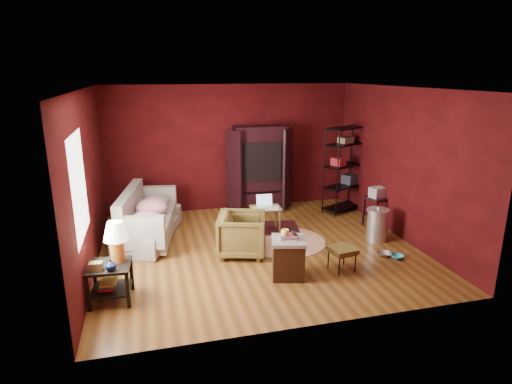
{
  "coord_description": "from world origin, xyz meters",
  "views": [
    {
      "loc": [
        -1.83,
        -6.86,
        3.07
      ],
      "look_at": [
        0.0,
        0.2,
        1.0
      ],
      "focal_mm": 30.0,
      "sensor_mm": 36.0,
      "label": 1
    }
  ],
  "objects_px": {
    "sofa": "(148,220)",
    "wire_shelving": "(345,166)",
    "tv_armoire": "(259,167)",
    "armchair": "(242,232)",
    "hamper": "(288,257)",
    "laptop_desk": "(265,210)",
    "side_table": "(113,254)"
  },
  "relations": [
    {
      "from": "armchair",
      "to": "side_table",
      "type": "bearing_deg",
      "value": 132.89
    },
    {
      "from": "sofa",
      "to": "hamper",
      "type": "xyz_separation_m",
      "value": [
        2.05,
        -2.06,
        -0.07
      ]
    },
    {
      "from": "wire_shelving",
      "to": "side_table",
      "type": "bearing_deg",
      "value": -174.63
    },
    {
      "from": "armchair",
      "to": "wire_shelving",
      "type": "distance_m",
      "value": 3.32
    },
    {
      "from": "hamper",
      "to": "laptop_desk",
      "type": "height_order",
      "value": "laptop_desk"
    },
    {
      "from": "side_table",
      "to": "wire_shelving",
      "type": "distance_m",
      "value": 5.53
    },
    {
      "from": "sofa",
      "to": "wire_shelving",
      "type": "bearing_deg",
      "value": -63.35
    },
    {
      "from": "armchair",
      "to": "wire_shelving",
      "type": "xyz_separation_m",
      "value": [
        2.73,
        1.77,
        0.64
      ]
    },
    {
      "from": "armchair",
      "to": "wire_shelving",
      "type": "relative_size",
      "value": 0.42
    },
    {
      "from": "tv_armoire",
      "to": "wire_shelving",
      "type": "distance_m",
      "value": 1.91
    },
    {
      "from": "side_table",
      "to": "tv_armoire",
      "type": "xyz_separation_m",
      "value": [
        2.96,
        3.41,
        0.33
      ]
    },
    {
      "from": "side_table",
      "to": "laptop_desk",
      "type": "bearing_deg",
      "value": 36.02
    },
    {
      "from": "wire_shelving",
      "to": "sofa",
      "type": "bearing_deg",
      "value": 164.43
    },
    {
      "from": "laptop_desk",
      "to": "wire_shelving",
      "type": "bearing_deg",
      "value": 26.38
    },
    {
      "from": "sofa",
      "to": "armchair",
      "type": "relative_size",
      "value": 2.49
    },
    {
      "from": "armchair",
      "to": "wire_shelving",
      "type": "bearing_deg",
      "value": -40.67
    },
    {
      "from": "sofa",
      "to": "side_table",
      "type": "relative_size",
      "value": 1.81
    },
    {
      "from": "hamper",
      "to": "tv_armoire",
      "type": "relative_size",
      "value": 0.37
    },
    {
      "from": "laptop_desk",
      "to": "tv_armoire",
      "type": "bearing_deg",
      "value": 85.3
    },
    {
      "from": "tv_armoire",
      "to": "wire_shelving",
      "type": "bearing_deg",
      "value": -16.33
    },
    {
      "from": "side_table",
      "to": "tv_armoire",
      "type": "bearing_deg",
      "value": 49.02
    },
    {
      "from": "armchair",
      "to": "side_table",
      "type": "xyz_separation_m",
      "value": [
        -2.03,
        -1.01,
        0.26
      ]
    },
    {
      "from": "wire_shelving",
      "to": "tv_armoire",
      "type": "bearing_deg",
      "value": 135.7
    },
    {
      "from": "side_table",
      "to": "sofa",
      "type": "bearing_deg",
      "value": 76.85
    },
    {
      "from": "side_table",
      "to": "hamper",
      "type": "distance_m",
      "value": 2.56
    },
    {
      "from": "hamper",
      "to": "wire_shelving",
      "type": "distance_m",
      "value": 3.62
    },
    {
      "from": "armchair",
      "to": "tv_armoire",
      "type": "xyz_separation_m",
      "value": [
        0.93,
        2.4,
        0.59
      ]
    },
    {
      "from": "tv_armoire",
      "to": "laptop_desk",
      "type": "bearing_deg",
      "value": -96.6
    },
    {
      "from": "sofa",
      "to": "hamper",
      "type": "bearing_deg",
      "value": -117.81
    },
    {
      "from": "sofa",
      "to": "hamper",
      "type": "relative_size",
      "value": 2.83
    },
    {
      "from": "hamper",
      "to": "side_table",
      "type": "bearing_deg",
      "value": -179.6
    },
    {
      "from": "hamper",
      "to": "laptop_desk",
      "type": "relative_size",
      "value": 0.98
    }
  ]
}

